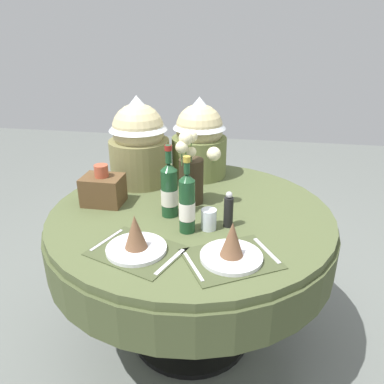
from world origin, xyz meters
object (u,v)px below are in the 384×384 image
(flower_vase, at_px, (192,172))
(pepper_mill, at_px, (228,211))
(place_setting_right, at_px, (232,249))
(wine_bottle_left, at_px, (169,190))
(place_setting_left, at_px, (136,241))
(wine_bottle_right, at_px, (187,203))
(tumbler_near_right, at_px, (209,219))
(dining_table, at_px, (191,235))
(gift_tub_back_left, at_px, (139,138))
(woven_basket_side_left, at_px, (103,189))
(gift_tub_back_centre, at_px, (199,135))

(flower_vase, height_order, pepper_mill, flower_vase)
(place_setting_right, distance_m, wine_bottle_left, 0.46)
(place_setting_right, bearing_deg, place_setting_left, -178.73)
(wine_bottle_right, bearing_deg, place_setting_right, -42.04)
(flower_vase, distance_m, wine_bottle_left, 0.17)
(place_setting_left, distance_m, tumbler_near_right, 0.34)
(place_setting_left, height_order, wine_bottle_right, wine_bottle_right)
(place_setting_left, height_order, flower_vase, flower_vase)
(tumbler_near_right, distance_m, pepper_mill, 0.10)
(dining_table, relative_size, wine_bottle_right, 4.05)
(tumbler_near_right, distance_m, gift_tub_back_left, 0.69)
(flower_vase, distance_m, pepper_mill, 0.30)
(woven_basket_side_left, bearing_deg, dining_table, 0.25)
(flower_vase, relative_size, wine_bottle_right, 1.12)
(place_setting_left, bearing_deg, pepper_mill, 38.33)
(wine_bottle_right, height_order, gift_tub_back_left, gift_tub_back_left)
(dining_table, height_order, place_setting_left, place_setting_left)
(place_setting_right, distance_m, woven_basket_side_left, 0.77)
(flower_vase, bearing_deg, wine_bottle_right, -84.37)
(dining_table, height_order, wine_bottle_left, wine_bottle_left)
(place_setting_right, bearing_deg, dining_table, 120.11)
(flower_vase, bearing_deg, gift_tub_back_left, 145.85)
(wine_bottle_right, relative_size, tumbler_near_right, 3.68)
(flower_vase, distance_m, gift_tub_back_centre, 0.40)
(place_setting_left, bearing_deg, gift_tub_back_left, 105.43)
(flower_vase, bearing_deg, place_setting_right, -63.55)
(dining_table, relative_size, gift_tub_back_left, 2.85)
(pepper_mill, height_order, woven_basket_side_left, woven_basket_side_left)
(place_setting_right, xyz_separation_m, flower_vase, (-0.23, 0.47, 0.12))
(wine_bottle_left, distance_m, tumbler_near_right, 0.24)
(dining_table, xyz_separation_m, wine_bottle_right, (0.02, -0.20, 0.27))
(place_setting_right, xyz_separation_m, pepper_mill, (-0.04, 0.26, 0.03))
(place_setting_left, relative_size, woven_basket_side_left, 2.01)
(wine_bottle_right, bearing_deg, flower_vase, 95.63)
(tumbler_near_right, distance_m, gift_tub_back_centre, 0.68)
(wine_bottle_left, bearing_deg, tumbler_near_right, -26.83)
(wine_bottle_right, xyz_separation_m, woven_basket_side_left, (-0.46, 0.20, -0.06))
(flower_vase, xyz_separation_m, tumbler_near_right, (0.12, -0.25, -0.12))
(place_setting_right, bearing_deg, wine_bottle_right, 137.96)
(wine_bottle_left, relative_size, wine_bottle_right, 1.00)
(gift_tub_back_left, distance_m, woven_basket_side_left, 0.37)
(gift_tub_back_centre, relative_size, woven_basket_side_left, 2.26)
(gift_tub_back_centre, bearing_deg, dining_table, -85.95)
(tumbler_near_right, bearing_deg, flower_vase, 115.19)
(tumbler_near_right, height_order, gift_tub_back_centre, gift_tub_back_centre)
(flower_vase, relative_size, woven_basket_side_left, 1.88)
(tumbler_near_right, xyz_separation_m, pepper_mill, (0.08, 0.04, 0.03))
(place_setting_right, xyz_separation_m, gift_tub_back_centre, (-0.26, 0.86, 0.19))
(place_setting_right, distance_m, flower_vase, 0.54)
(tumbler_near_right, height_order, woven_basket_side_left, woven_basket_side_left)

